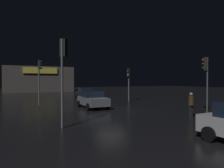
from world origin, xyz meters
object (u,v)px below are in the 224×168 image
at_px(traffic_signal_opposite, 40,73).
at_px(traffic_signal_main, 129,78).
at_px(pedestrian, 191,103).
at_px(store_building, 39,79).
at_px(car_near, 85,93).
at_px(traffic_signal_cross_left, 205,70).
at_px(traffic_signal_cross_right, 63,62).
at_px(car_far, 93,100).

bearing_deg(traffic_signal_opposite, traffic_signal_main, -3.52).
height_order(traffic_signal_opposite, pedestrian, traffic_signal_opposite).
bearing_deg(store_building, traffic_signal_main, -74.53).
relative_size(traffic_signal_main, car_near, 0.91).
distance_m(traffic_signal_opposite, traffic_signal_cross_left, 15.15).
distance_m(traffic_signal_cross_right, car_far, 8.04).
distance_m(traffic_signal_opposite, pedestrian, 14.44).
xyz_separation_m(traffic_signal_opposite, car_far, (4.00, -4.41, -2.45)).
xyz_separation_m(traffic_signal_main, traffic_signal_cross_right, (-9.85, -10.29, 0.67)).
xyz_separation_m(store_building, traffic_signal_opposite, (-2.51, -26.07, 0.47)).
height_order(traffic_signal_cross_right, car_far, traffic_signal_cross_right).
relative_size(traffic_signal_main, pedestrian, 2.34).
bearing_deg(traffic_signal_opposite, pedestrian, -54.13).
xyz_separation_m(traffic_signal_cross_left, car_near, (-4.64, 15.16, -2.49)).
height_order(traffic_signal_cross_right, pedestrian, traffic_signal_cross_right).
bearing_deg(traffic_signal_cross_right, traffic_signal_main, 46.24).
bearing_deg(car_near, traffic_signal_cross_left, -72.99).
relative_size(traffic_signal_opposite, traffic_signal_cross_right, 0.98).
bearing_deg(traffic_signal_main, car_near, 125.44).
height_order(traffic_signal_opposite, car_far, traffic_signal_opposite).
distance_m(car_near, car_far, 9.25).
relative_size(store_building, pedestrian, 8.52).
bearing_deg(car_far, store_building, 92.79).
relative_size(store_building, traffic_signal_cross_left, 3.35).
bearing_deg(store_building, traffic_signal_cross_left, -77.20).
bearing_deg(pedestrian, traffic_signal_main, 82.00).
distance_m(traffic_signal_main, traffic_signal_cross_left, 10.03).
distance_m(traffic_signal_cross_left, pedestrian, 3.52).
height_order(store_building, car_near, store_building).
distance_m(traffic_signal_main, traffic_signal_cross_right, 14.26).
bearing_deg(traffic_signal_cross_left, store_building, 102.80).
xyz_separation_m(store_building, car_far, (1.49, -30.48, -1.97)).
relative_size(traffic_signal_opposite, traffic_signal_cross_left, 1.07).
relative_size(store_building, car_far, 3.65).
relative_size(car_near, car_far, 1.10).
distance_m(traffic_signal_main, pedestrian, 11.20).
distance_m(traffic_signal_opposite, traffic_signal_cross_right, 10.90).
relative_size(store_building, traffic_signal_main, 3.65).
height_order(car_far, pedestrian, pedestrian).
height_order(traffic_signal_opposite, traffic_signal_cross_left, traffic_signal_opposite).
bearing_deg(pedestrian, traffic_signal_cross_left, 21.38).
relative_size(traffic_signal_opposite, car_far, 1.16).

